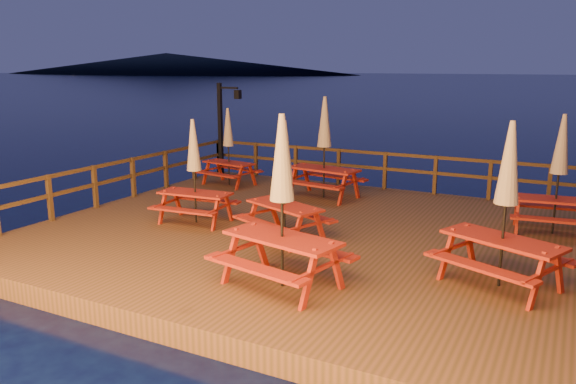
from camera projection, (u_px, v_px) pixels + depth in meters
name	position (u px, v px, depth m)	size (l,w,h in m)	color
ground	(315.00, 249.00, 12.41)	(500.00, 500.00, 0.00)	black
deck	(315.00, 240.00, 12.37)	(12.00, 10.00, 0.40)	#4E3719
deck_piles	(315.00, 261.00, 12.48)	(11.44, 9.44, 1.40)	#372211
railing	(346.00, 183.00, 13.69)	(11.80, 9.75, 1.10)	#372211
lamp_post	(224.00, 121.00, 18.29)	(0.85, 0.18, 3.00)	black
headland_left	(166.00, 63.00, 247.76)	(180.00, 84.00, 9.00)	black
picnic_table_0	(194.00, 170.00, 12.75)	(1.78, 1.51, 2.39)	maroon
picnic_table_1	(284.00, 179.00, 11.50)	(2.14, 1.96, 2.48)	maroon
picnic_table_2	(506.00, 203.00, 8.97)	(2.37, 2.19, 2.73)	maroon
picnic_table_3	(228.00, 145.00, 16.84)	(1.82, 1.58, 2.32)	maroon
picnic_table_4	(282.00, 199.00, 8.96)	(2.28, 2.01, 2.84)	maroon
picnic_table_5	(324.00, 146.00, 15.14)	(2.13, 1.84, 2.75)	maroon
picnic_table_6	(559.00, 173.00, 11.86)	(1.98, 1.70, 2.58)	maroon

